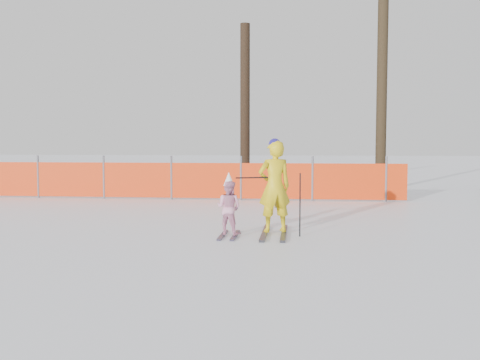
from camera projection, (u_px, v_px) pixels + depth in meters
name	position (u px, v px, depth m)	size (l,w,h in m)	color
ground	(237.00, 245.00, 8.48)	(120.00, 120.00, 0.00)	white
adult	(274.00, 187.00, 9.44)	(0.69, 1.70, 1.70)	black
child	(229.00, 207.00, 9.25)	(0.55, 0.97, 1.12)	black
ski_poles	(283.00, 195.00, 9.25)	(1.13, 0.23, 1.10)	black
safety_fence	(146.00, 180.00, 15.34)	(14.60, 0.06, 1.25)	#595960
tree_trunks	(355.00, 92.00, 17.69)	(8.36, 1.79, 7.42)	#312516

